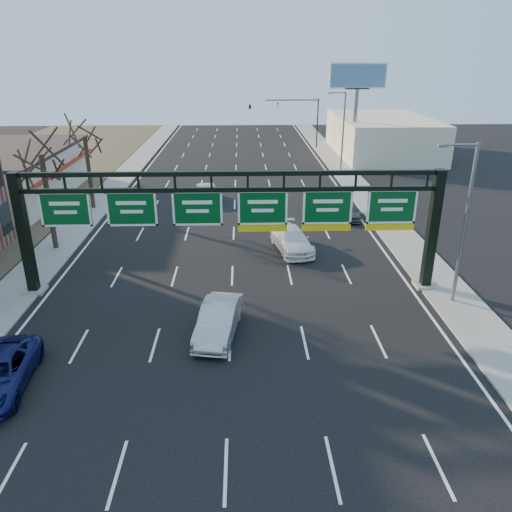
{
  "coord_description": "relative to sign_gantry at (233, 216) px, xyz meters",
  "views": [
    {
      "loc": [
        0.65,
        -18.97,
        13.25
      ],
      "look_at": [
        1.38,
        5.44,
        3.2
      ],
      "focal_mm": 35.0,
      "sensor_mm": 36.0,
      "label": 1
    }
  ],
  "objects": [
    {
      "name": "ground",
      "position": [
        -0.16,
        -8.0,
        -4.63
      ],
      "size": [
        160.0,
        160.0,
        0.0
      ],
      "primitive_type": "plane",
      "color": "black",
      "rests_on": "ground"
    },
    {
      "name": "sidewalk_left",
      "position": [
        -12.96,
        12.0,
        -4.57
      ],
      "size": [
        3.0,
        120.0,
        0.12
      ],
      "primitive_type": "cube",
      "color": "gray",
      "rests_on": "ground"
    },
    {
      "name": "sidewalk_right",
      "position": [
        12.64,
        12.0,
        -4.57
      ],
      "size": [
        3.0,
        120.0,
        0.12
      ],
      "primitive_type": "cube",
      "color": "gray",
      "rests_on": "ground"
    },
    {
      "name": "lane_markings",
      "position": [
        -0.16,
        12.0,
        -4.62
      ],
      "size": [
        21.6,
        120.0,
        0.01
      ],
      "primitive_type": "cube",
      "color": "white",
      "rests_on": "ground"
    },
    {
      "name": "sign_gantry",
      "position": [
        0.0,
        0.0,
        0.0
      ],
      "size": [
        24.6,
        1.2,
        7.2
      ],
      "color": "black",
      "rests_on": "ground"
    },
    {
      "name": "cream_strip",
      "position": [
        -21.64,
        21.0,
        -2.27
      ],
      "size": [
        10.9,
        18.4,
        4.7
      ],
      "color": "beige",
      "rests_on": "ground"
    },
    {
      "name": "building_right_distant",
      "position": [
        19.84,
        42.0,
        -2.13
      ],
      "size": [
        12.0,
        20.0,
        5.0
      ],
      "primitive_type": "cube",
      "color": "beige",
      "rests_on": "ground"
    },
    {
      "name": "tree_mid",
      "position": [
        -12.96,
        7.0,
        3.23
      ],
      "size": [
        3.6,
        3.6,
        9.24
      ],
      "color": "#2F231A",
      "rests_on": "sidewalk_left"
    },
    {
      "name": "tree_far",
      "position": [
        -12.96,
        17.0,
        2.86
      ],
      "size": [
        3.6,
        3.6,
        8.86
      ],
      "color": "#2F231A",
      "rests_on": "sidewalk_left"
    },
    {
      "name": "streetlight_near",
      "position": [
        12.31,
        -2.0,
        0.45
      ],
      "size": [
        2.15,
        0.22,
        9.0
      ],
      "color": "slate",
      "rests_on": "sidewalk_right"
    },
    {
      "name": "streetlight_far",
      "position": [
        12.31,
        32.0,
        0.45
      ],
      "size": [
        2.15,
        0.22,
        9.0
      ],
      "color": "slate",
      "rests_on": "sidewalk_right"
    },
    {
      "name": "billboard_right",
      "position": [
        14.84,
        36.98,
        4.43
      ],
      "size": [
        7.0,
        0.5,
        12.0
      ],
      "color": "slate",
      "rests_on": "ground"
    },
    {
      "name": "traffic_signal_mast",
      "position": [
        5.53,
        47.0,
        0.87
      ],
      "size": [
        10.16,
        0.54,
        7.0
      ],
      "color": "black",
      "rests_on": "ground"
    },
    {
      "name": "car_silver_sedan",
      "position": [
        -0.73,
        -5.14,
        -3.81
      ],
      "size": [
        2.49,
        5.17,
        1.63
      ],
      "primitive_type": "imported",
      "rotation": [
        0.0,
        0.0,
        -0.16
      ],
      "color": "#A8A8AC",
      "rests_on": "ground"
    },
    {
      "name": "car_white_wagon",
      "position": [
        4.04,
        6.3,
        -3.84
      ],
      "size": [
        3.19,
        5.76,
        1.58
      ],
      "primitive_type": "imported",
      "rotation": [
        0.0,
        0.0,
        0.19
      ],
      "color": "white",
      "rests_on": "ground"
    },
    {
      "name": "car_grey_far",
      "position": [
        9.61,
        13.47,
        -3.93
      ],
      "size": [
        1.82,
        4.18,
        1.4
      ],
      "primitive_type": "imported",
      "rotation": [
        0.0,
        0.0,
        -0.04
      ],
      "color": "#45494B",
      "rests_on": "ground"
    },
    {
      "name": "car_silver_distant",
      "position": [
        -2.8,
        19.31,
        -3.88
      ],
      "size": [
        2.44,
        4.78,
        1.5
      ],
      "primitive_type": "imported",
      "rotation": [
        0.0,
        0.0,
        0.19
      ],
      "color": "silver",
      "rests_on": "ground"
    }
  ]
}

